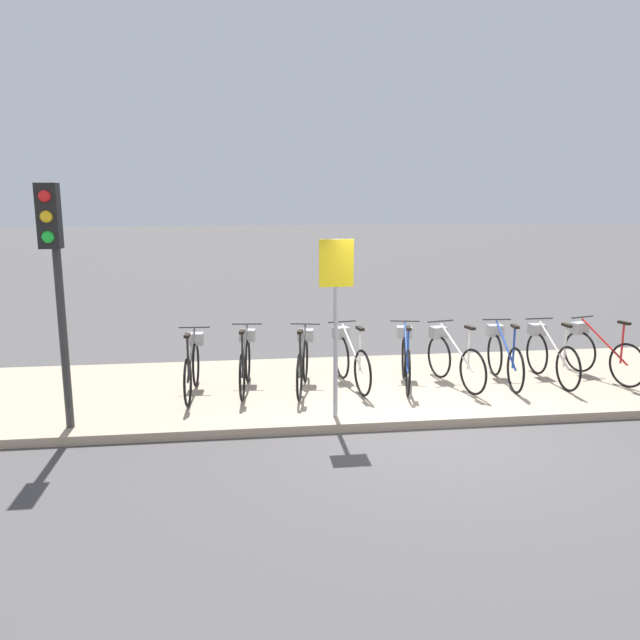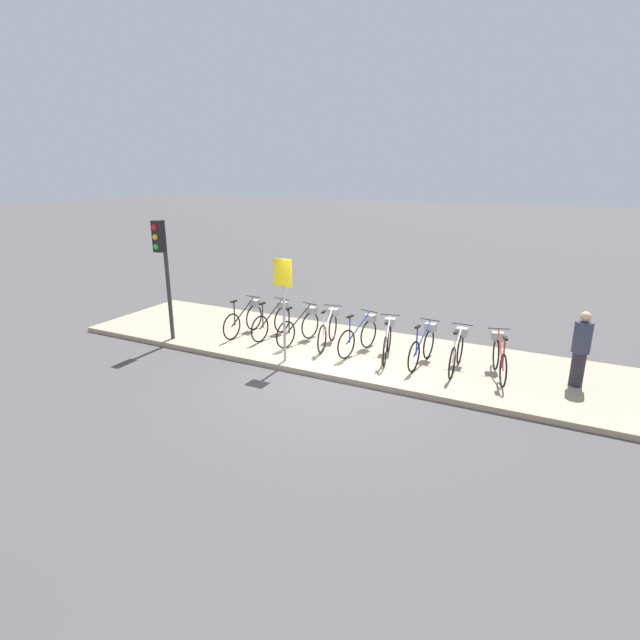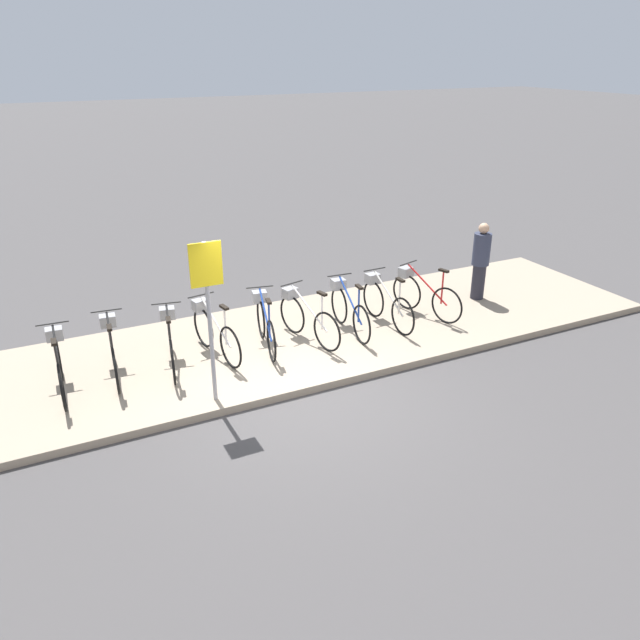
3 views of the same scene
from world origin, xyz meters
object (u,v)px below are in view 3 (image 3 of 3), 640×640
Objects in this scene: parked_bicycle_4 at (265,322)px; parked_bicycle_2 at (170,341)px; parked_bicycle_3 at (213,330)px; parked_bicycle_8 at (423,292)px; parked_bicycle_5 at (306,316)px; pedestrian at (481,260)px; parked_bicycle_6 at (348,308)px; parked_bicycle_1 at (112,349)px; parked_bicycle_0 at (59,364)px; sign_post at (208,296)px; parked_bicycle_7 at (385,301)px.

parked_bicycle_2 is at bearing -179.14° from parked_bicycle_4.
parked_bicycle_8 is (4.01, -0.12, 0.00)m from parked_bicycle_3.
pedestrian is at bearing 3.32° from parked_bicycle_5.
parked_bicycle_3 is 0.99× the size of parked_bicycle_6.
parked_bicycle_2 is at bearing -6.89° from parked_bicycle_1.
parked_bicycle_0 is 1.02× the size of parked_bicycle_5.
parked_bicycle_2 is at bearing 179.83° from parked_bicycle_8.
sign_post reaches higher than parked_bicycle_3.
parked_bicycle_6 and parked_bicycle_8 have the same top height.
parked_bicycle_1 is 2.45m from parked_bicycle_4.
parked_bicycle_4 is at bearing -5.12° from parked_bicycle_3.
parked_bicycle_0 and parked_bicycle_2 have the same top height.
pedestrian reaches higher than parked_bicycle_7.
parked_bicycle_1 is 3.17m from parked_bicycle_5.
parked_bicycle_7 is (3.89, -0.06, 0.00)m from parked_bicycle_2.
parked_bicycle_1 is 7.09m from pedestrian.
parked_bicycle_3 is 1.59m from parked_bicycle_5.
parked_bicycle_4 is at bearing 177.87° from parked_bicycle_7.
parked_bicycle_8 is (0.85, 0.05, 0.00)m from parked_bicycle_7.
parked_bicycle_3 is (0.73, 0.10, 0.00)m from parked_bicycle_2.
parked_bicycle_3 is at bearing 178.35° from parked_bicycle_8.
parked_bicycle_0 is 1.01× the size of parked_bicycle_2.
parked_bicycle_6 is at bearing -175.96° from pedestrian.
parked_bicycle_1 and parked_bicycle_4 have the same top height.
parked_bicycle_3 is at bearing 72.78° from sign_post.
parked_bicycle_1 is 1.01× the size of parked_bicycle_2.
parked_bicycle_1 and parked_bicycle_8 have the same top height.
pedestrian is at bearing 13.90° from sign_post.
parked_bicycle_3 and parked_bicycle_4 have the same top height.
parked_bicycle_2 is at bearing -172.12° from parked_bicycle_3.
parked_bicycle_5 is (1.58, -0.16, 0.00)m from parked_bicycle_3.
parked_bicycle_0 is 0.70× the size of sign_post.
parked_bicycle_5 and parked_bicycle_8 have the same top height.
parked_bicycle_2 is 1.02× the size of parked_bicycle_8.
parked_bicycle_8 is (3.15, -0.04, 0.00)m from parked_bicycle_4.
parked_bicycle_1 is at bearing -179.44° from pedestrian.
parked_bicycle_8 is 1.02× the size of pedestrian.
parked_bicycle_4 is (3.23, 0.07, 0.00)m from parked_bicycle_0.
parked_bicycle_1 is 1.00× the size of parked_bicycle_6.
parked_bicycle_4 and parked_bicycle_6 have the same top height.
parked_bicycle_8 is (2.43, 0.04, 0.00)m from parked_bicycle_5.
parked_bicycle_2 and parked_bicycle_6 have the same top height.
sign_post is at bearing -134.50° from parked_bicycle_4.
parked_bicycle_6 is 1.03× the size of parked_bicycle_8.
parked_bicycle_2 is 1.04× the size of pedestrian.
parked_bicycle_6 is 3.30m from sign_post.
parked_bicycle_4 is at bearing 1.32° from parked_bicycle_0.
parked_bicycle_1 is at bearing 179.89° from parked_bicycle_3.
pedestrian reaches higher than parked_bicycle_0.
parked_bicycle_7 is at bearing -0.91° from parked_bicycle_2.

